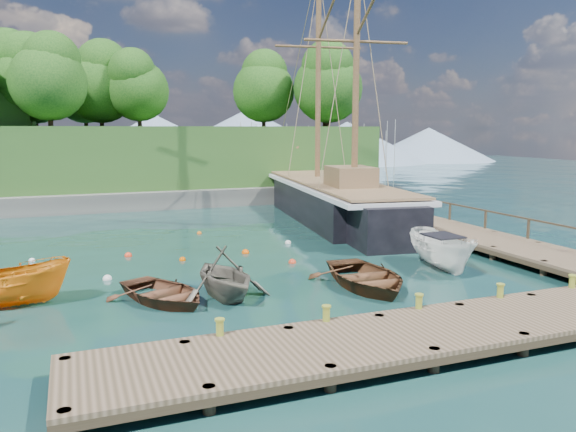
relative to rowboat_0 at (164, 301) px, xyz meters
name	(u,v)px	position (x,y,z in m)	size (l,w,h in m)	color
ground	(292,289)	(4.62, -0.24, 0.00)	(160.00, 160.00, 0.00)	#163835
dock_near	(448,330)	(6.62, -6.74, 0.43)	(20.00, 3.20, 1.10)	#4B3D2B
dock_east	(438,227)	(16.12, 6.76, 0.43)	(3.20, 24.00, 1.10)	#4B3D2B
bollard_0	(220,358)	(0.62, -5.34, 0.00)	(0.26, 0.26, 0.45)	olive
bollard_1	(326,342)	(3.62, -5.34, 0.00)	(0.26, 0.26, 0.45)	olive
bollard_2	(418,328)	(6.62, -5.34, 0.00)	(0.26, 0.26, 0.45)	olive
bollard_3	(499,316)	(9.62, -5.34, 0.00)	(0.26, 0.26, 0.45)	olive
bollard_4	(570,305)	(12.62, -5.34, 0.00)	(0.26, 0.26, 0.45)	olive
rowboat_0	(164,301)	(0.00, 0.00, 0.00)	(2.90, 4.06, 0.84)	brown
rowboat_1	(225,298)	(2.05, -0.37, 0.00)	(3.17, 3.68, 1.94)	#635F52
rowboat_2	(366,287)	(7.32, -0.92, 0.00)	(3.46, 4.85, 1.00)	#52311C
motorboat_orange	(3,307)	(-5.05, 1.29, 0.00)	(1.64, 4.35, 1.68)	orange
cabin_boat_white	(441,269)	(11.62, 0.33, 0.00)	(1.73, 4.60, 1.78)	white
schooner	(334,204)	(12.87, 13.33, 1.07)	(7.35, 26.51, 19.29)	black
mooring_buoy_0	(107,280)	(-1.62, 3.60, 0.00)	(0.36, 0.36, 0.36)	silver
mooring_buoy_1	(183,260)	(1.73, 5.78, 0.00)	(0.29, 0.29, 0.29)	#DD5400
mooring_buoy_2	(245,253)	(4.78, 6.16, 0.00)	(0.35, 0.35, 0.35)	#F55000
mooring_buoy_3	(288,244)	(7.48, 7.53, 0.00)	(0.32, 0.32, 0.32)	silver
mooring_buoy_4	(128,256)	(-0.46, 7.49, 0.00)	(0.35, 0.35, 0.35)	#F73B1A
mooring_buoy_5	(199,234)	(3.81, 11.83, 0.00)	(0.27, 0.27, 0.27)	#D15E12
mooring_buoy_6	(32,261)	(-4.55, 8.00, 0.00)	(0.29, 0.29, 0.29)	white
mooring_buoy_7	(292,263)	(6.14, 3.56, 0.00)	(0.34, 0.34, 0.34)	red
distant_ridge	(150,138)	(8.92, 69.76, 4.35)	(117.00, 40.00, 10.00)	#728CA5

